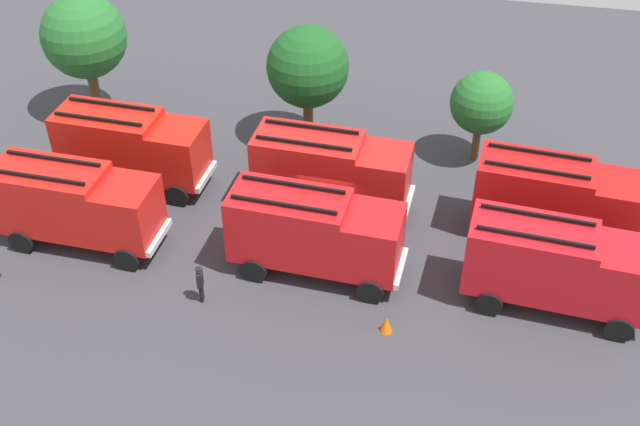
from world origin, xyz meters
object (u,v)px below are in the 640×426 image
fire_truck_3 (131,145)px  traffic_cone_1 (386,324)px  fire_truck_2 (557,264)px  firefighter_2 (200,282)px  traffic_cone_0 (287,223)px  tree_2 (482,103)px  fire_truck_0 (76,203)px  fire_truck_4 (331,169)px  tree_0 (84,37)px  fire_truck_1 (314,231)px  tree_1 (308,67)px  fire_truck_5 (557,197)px

fire_truck_3 → traffic_cone_1: size_ratio=10.34×
fire_truck_2 → traffic_cone_1: size_ratio=10.44×
firefighter_2 → traffic_cone_1: firefighter_2 is taller
fire_truck_3 → traffic_cone_0: 8.42m
tree_2 → fire_truck_3: bearing=-161.4°
fire_truck_0 → fire_truck_4: (10.15, 4.63, 0.00)m
fire_truck_3 → fire_truck_2: bearing=-10.7°
fire_truck_4 → firefighter_2: size_ratio=4.30×
fire_truck_2 → tree_0: 26.12m
fire_truck_4 → firefighter_2: 8.17m
fire_truck_1 → traffic_cone_1: 4.80m
traffic_cone_0 → fire_truck_2: bearing=-13.0°
traffic_cone_0 → tree_1: bearing=94.7°
firefighter_2 → tree_1: size_ratio=0.27×
fire_truck_3 → traffic_cone_1: (13.18, -7.35, -1.80)m
fire_truck_0 → tree_1: tree_1 is taller
fire_truck_3 → tree_2: size_ratio=1.53×
fire_truck_2 → traffic_cone_0: bearing=171.9°
traffic_cone_1 → traffic_cone_0: bearing=134.1°
fire_truck_3 → tree_0: tree_0 is taller
fire_truck_3 → tree_1: 9.33m
fire_truck_2 → fire_truck_4: (-9.77, 4.52, 0.00)m
firefighter_2 → tree_0: size_ratio=0.25×
fire_truck_4 → fire_truck_0: bearing=-152.8°
fire_truck_0 → fire_truck_2: (19.92, 0.11, 0.00)m
tree_0 → tree_2: bearing=-0.9°
fire_truck_3 → tree_2: (15.95, 5.37, 1.05)m
fire_truck_2 → fire_truck_3: (-19.35, 4.60, 0.00)m
fire_truck_0 → fire_truck_3: 4.74m
fire_truck_0 → firefighter_2: (6.24, -2.44, -1.20)m
tree_1 → fire_truck_0: bearing=-128.4°
firefighter_2 → tree_0: bearing=114.5°
fire_truck_2 → fire_truck_5: same height
fire_truck_3 → tree_0: 7.66m
fire_truck_4 → traffic_cone_0: fire_truck_4 is taller
fire_truck_4 → traffic_cone_0: bearing=-127.5°
fire_truck_2 → tree_0: size_ratio=1.08×
firefighter_2 → tree_0: tree_0 is taller
fire_truck_1 → tree_0: (-14.30, 10.19, 2.42)m
fire_truck_0 → fire_truck_5: 20.57m
tree_0 → fire_truck_5: bearing=-13.6°
fire_truck_1 → firefighter_2: fire_truck_1 is taller
tree_0 → tree_2: 20.54m
fire_truck_3 → tree_0: bearing=131.4°
fire_truck_1 → fire_truck_5: same height
fire_truck_5 → firefighter_2: size_ratio=4.35×
fire_truck_4 → fire_truck_3: bearing=-177.8°
firefighter_2 → tree_2: tree_2 is taller
fire_truck_1 → firefighter_2: 5.01m
fire_truck_3 → firefighter_2: size_ratio=4.31×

